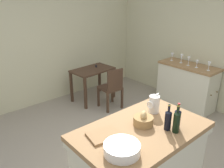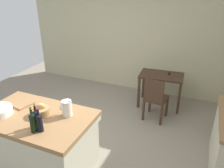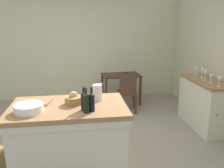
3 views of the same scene
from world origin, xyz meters
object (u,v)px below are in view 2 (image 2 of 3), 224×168
pitcher (67,108)px  cutting_board (21,103)px  writing_desk (161,80)px  island_table (40,141)px  wine_bottle_dark (40,122)px  wooden_chair (155,98)px  wine_bottle_green (32,122)px  wine_bottle_amber (36,118)px  bread_basket (41,111)px

pitcher → cutting_board: 0.80m
pitcher → cutting_board: bearing=-180.0°
pitcher → writing_desk: bearing=71.9°
island_table → wine_bottle_dark: wine_bottle_dark is taller
island_table → wooden_chair: 2.24m
pitcher → island_table: bearing=-157.5°
wine_bottle_dark → wine_bottle_green: size_ratio=0.96×
cutting_board → wine_bottle_amber: bearing=-30.3°
cutting_board → wine_bottle_amber: wine_bottle_amber is taller
wine_bottle_dark → bread_basket: bearing=127.7°
cutting_board → wine_bottle_amber: 0.70m
wine_bottle_amber → wine_bottle_green: 0.09m
pitcher → wine_bottle_green: size_ratio=0.81×
wine_bottle_amber → island_table: bearing=136.0°
wooden_chair → wine_bottle_green: 2.45m
wooden_chair → bread_basket: bread_basket is taller
island_table → wine_bottle_green: size_ratio=4.68×
bread_basket → wine_bottle_green: 0.36m
cutting_board → wine_bottle_dark: wine_bottle_dark is taller
wooden_chair → pitcher: 1.98m
wine_bottle_amber → bread_basket: bearing=119.1°
cutting_board → wine_bottle_amber: size_ratio=1.09×
pitcher → cutting_board: size_ratio=0.79×
island_table → wine_bottle_amber: (0.20, -0.19, 0.54)m
wine_bottle_green → wooden_chair: bearing=66.0°
wooden_chair → cutting_board: size_ratio=2.71×
writing_desk → pitcher: size_ratio=3.61×
wine_bottle_amber → wine_bottle_dark: bearing=-30.5°
wine_bottle_amber → wine_bottle_green: size_ratio=0.95×
pitcher → wine_bottle_green: (-0.17, -0.44, 0.02)m
wine_bottle_green → wine_bottle_dark: bearing=26.8°
wooden_chair → wine_bottle_dark: 2.38m
writing_desk → cutting_board: bearing=-123.7°
writing_desk → island_table: bearing=-114.8°
wine_bottle_amber → wine_bottle_green: wine_bottle_green is taller
wooden_chair → wine_bottle_green: (-0.97, -2.18, 0.55)m
writing_desk → cutting_board: size_ratio=2.84×
wine_bottle_dark → cutting_board: bearing=149.7°
island_table → cutting_board: 0.61m
wine_bottle_dark → writing_desk: bearing=72.5°
pitcher → wine_bottle_dark: 0.42m
bread_basket → island_table: bearing=-146.5°
writing_desk → wine_bottle_amber: size_ratio=3.10×
pitcher → cutting_board: (-0.79, -0.00, -0.10)m
island_table → wine_bottle_dark: size_ratio=4.88×
writing_desk → wooden_chair: bearing=-87.3°
writing_desk → wine_bottle_green: wine_bottle_green is taller
writing_desk → cutting_board: (-1.56, -2.35, 0.31)m
pitcher → wine_bottle_green: 0.47m
wine_bottle_green → bread_basket: bearing=115.1°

